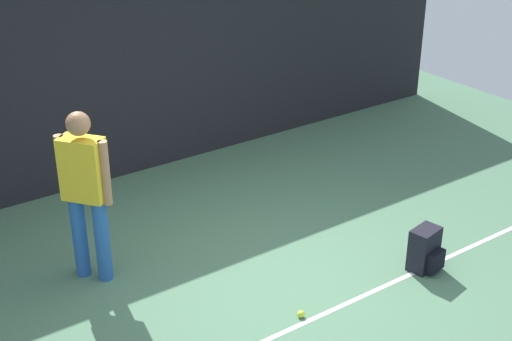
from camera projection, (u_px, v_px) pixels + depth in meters
The scene contains 6 objects.
ground_plane at pixel (280, 278), 7.01m from camera, with size 12.00×12.00×0.00m, color #4C7556.
back_fence at pixel (131, 73), 8.67m from camera, with size 10.00×0.10×2.56m, color black.
court_line at pixel (325, 313), 6.51m from camera, with size 9.00×0.05×0.00m, color white.
tennis_player at pixel (85, 187), 6.63m from camera, with size 0.42×0.45×1.70m.
backpack at pixel (425, 250), 7.08m from camera, with size 0.33×0.32×0.44m.
tennis_ball_near_player at pixel (301, 314), 6.44m from camera, with size 0.07×0.07×0.07m, color #CCE033.
Camera 1 is at (-3.57, -4.67, 3.96)m, focal length 50.95 mm.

